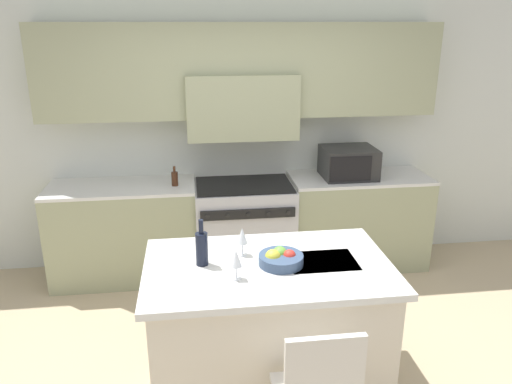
# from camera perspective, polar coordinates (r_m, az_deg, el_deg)

# --- Properties ---
(ground_plane) EXTENTS (10.00, 10.00, 0.00)m
(ground_plane) POSITION_cam_1_polar(r_m,az_deg,el_deg) (3.75, 1.72, -20.94)
(ground_plane) COLOR tan
(back_cabinetry) EXTENTS (10.00, 0.46, 2.70)m
(back_cabinetry) POSITION_cam_1_polar(r_m,az_deg,el_deg) (4.90, -1.79, 9.49)
(back_cabinetry) COLOR silver
(back_cabinetry) RESTS_ON ground_plane
(back_counter) EXTENTS (3.70, 0.62, 0.95)m
(back_counter) POSITION_cam_1_polar(r_m,az_deg,el_deg) (4.98, -1.37, -3.91)
(back_counter) COLOR gray
(back_counter) RESTS_ON ground_plane
(range_stove) EXTENTS (0.95, 0.70, 0.92)m
(range_stove) POSITION_cam_1_polar(r_m,az_deg,el_deg) (4.96, -1.34, -4.16)
(range_stove) COLOR #B7B7BC
(range_stove) RESTS_ON ground_plane
(microwave) EXTENTS (0.51, 0.45, 0.29)m
(microwave) POSITION_cam_1_polar(r_m,az_deg,el_deg) (4.98, 10.52, 3.34)
(microwave) COLOR black
(microwave) RESTS_ON back_counter
(kitchen_island) EXTENTS (1.59, 0.97, 0.93)m
(kitchen_island) POSITION_cam_1_polar(r_m,az_deg,el_deg) (3.47, 1.35, -15.04)
(kitchen_island) COLOR beige
(kitchen_island) RESTS_ON ground_plane
(wine_bottle) EXTENTS (0.08, 0.08, 0.31)m
(wine_bottle) POSITION_cam_1_polar(r_m,az_deg,el_deg) (3.20, -6.22, -6.35)
(wine_bottle) COLOR black
(wine_bottle) RESTS_ON kitchen_island
(wine_glass_near) EXTENTS (0.07, 0.07, 0.19)m
(wine_glass_near) POSITION_cam_1_polar(r_m,az_deg,el_deg) (3.01, -2.30, -7.66)
(wine_glass_near) COLOR white
(wine_glass_near) RESTS_ON kitchen_island
(wine_glass_far) EXTENTS (0.07, 0.07, 0.19)m
(wine_glass_far) POSITION_cam_1_polar(r_m,az_deg,el_deg) (3.30, -1.59, -5.11)
(wine_glass_far) COLOR white
(wine_glass_far) RESTS_ON kitchen_island
(fruit_bowl) EXTENTS (0.29, 0.29, 0.11)m
(fruit_bowl) POSITION_cam_1_polar(r_m,az_deg,el_deg) (3.22, 2.79, -7.59)
(fruit_bowl) COLOR #384C6B
(fruit_bowl) RESTS_ON kitchen_island
(oil_bottle_on_counter) EXTENTS (0.06, 0.06, 0.19)m
(oil_bottle_on_counter) POSITION_cam_1_polar(r_m,az_deg,el_deg) (4.71, -9.27, 1.55)
(oil_bottle_on_counter) COLOR #422314
(oil_bottle_on_counter) RESTS_ON back_counter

